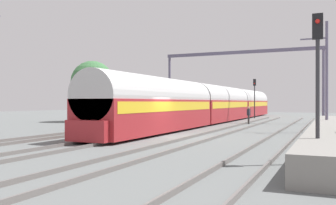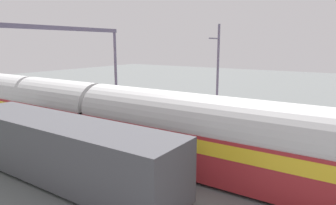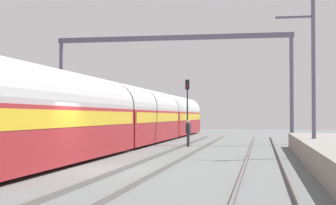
{
  "view_description": "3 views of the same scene",
  "coord_description": "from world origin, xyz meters",
  "px_view_note": "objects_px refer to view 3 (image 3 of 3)",
  "views": [
    {
      "loc": [
        9.13,
        -21.43,
        2.18
      ],
      "look_at": [
        -2.16,
        4.1,
        2.15
      ],
      "focal_mm": 39.3,
      "sensor_mm": 36.0,
      "label": 1
    },
    {
      "loc": [
        -14.98,
        -3.41,
        6.38
      ],
      "look_at": [
        1.07,
        7.26,
        2.61
      ],
      "focal_mm": 32.21,
      "sensor_mm": 36.0,
      "label": 2
    },
    {
      "loc": [
        6.42,
        -18.84,
        2.0
      ],
      "look_at": [
        -1.08,
        23.34,
        3.08
      ],
      "focal_mm": 56.4,
      "sensor_mm": 36.0,
      "label": 3
    }
  ],
  "objects_px": {
    "freight_car": "(23,125)",
    "railway_signal_far": "(187,101)",
    "passenger_train": "(142,116)",
    "catenary_gantry": "(172,61)",
    "person_crossing": "(188,131)"
  },
  "relations": [
    {
      "from": "passenger_train",
      "to": "person_crossing",
      "type": "bearing_deg",
      "value": -41.36
    },
    {
      "from": "railway_signal_far",
      "to": "freight_car",
      "type": "bearing_deg",
      "value": -107.02
    },
    {
      "from": "passenger_train",
      "to": "railway_signal_far",
      "type": "relative_size",
      "value": 9.28
    },
    {
      "from": "catenary_gantry",
      "to": "person_crossing",
      "type": "bearing_deg",
      "value": -65.57
    },
    {
      "from": "passenger_train",
      "to": "catenary_gantry",
      "type": "xyz_separation_m",
      "value": [
        2.16,
        0.37,
        3.98
      ]
    },
    {
      "from": "freight_car",
      "to": "railway_signal_far",
      "type": "height_order",
      "value": "railway_signal_far"
    },
    {
      "from": "railway_signal_far",
      "to": "person_crossing",
      "type": "bearing_deg",
      "value": -81.8
    },
    {
      "from": "passenger_train",
      "to": "freight_car",
      "type": "height_order",
      "value": "passenger_train"
    },
    {
      "from": "freight_car",
      "to": "railway_signal_far",
      "type": "xyz_separation_m",
      "value": [
        6.25,
        20.4,
        1.9
      ]
    },
    {
      "from": "freight_car",
      "to": "railway_signal_far",
      "type": "relative_size",
      "value": 2.45
    },
    {
      "from": "passenger_train",
      "to": "person_crossing",
      "type": "relative_size",
      "value": 28.44
    },
    {
      "from": "freight_car",
      "to": "catenary_gantry",
      "type": "bearing_deg",
      "value": 58.35
    },
    {
      "from": "person_crossing",
      "to": "catenary_gantry",
      "type": "xyz_separation_m",
      "value": [
        -1.72,
        3.79,
        4.92
      ]
    },
    {
      "from": "passenger_train",
      "to": "freight_car",
      "type": "relative_size",
      "value": 3.78
    },
    {
      "from": "passenger_train",
      "to": "catenary_gantry",
      "type": "distance_m",
      "value": 4.55
    }
  ]
}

